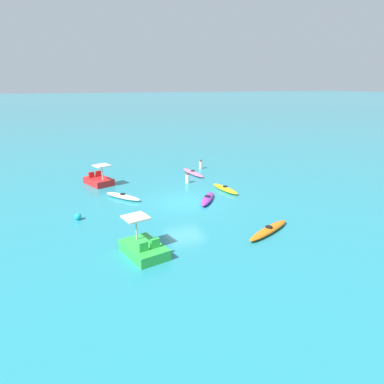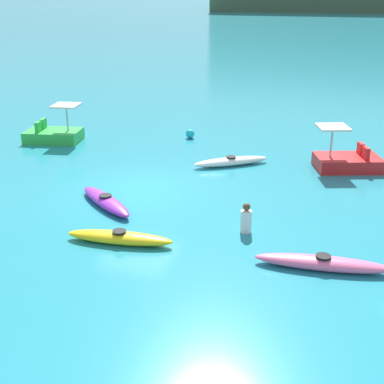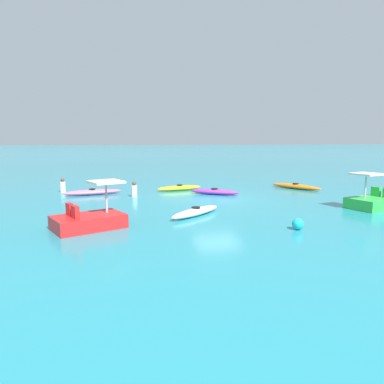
# 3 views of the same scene
# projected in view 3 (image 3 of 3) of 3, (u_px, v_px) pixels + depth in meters

# --- Properties ---
(ground_plane) EXTENTS (600.00, 600.00, 0.00)m
(ground_plane) POSITION_uv_depth(u_px,v_px,m) (217.00, 199.00, 18.52)
(ground_plane) COLOR teal
(kayak_orange) EXTENTS (2.05, 3.51, 0.37)m
(kayak_orange) POSITION_uv_depth(u_px,v_px,m) (296.00, 186.00, 22.46)
(kayak_orange) COLOR orange
(kayak_orange) RESTS_ON ground_plane
(kayak_white) EXTENTS (2.80, 2.24, 0.37)m
(kayak_white) POSITION_uv_depth(u_px,v_px,m) (196.00, 212.00, 14.36)
(kayak_white) COLOR white
(kayak_white) RESTS_ON ground_plane
(kayak_purple) EXTENTS (2.73, 2.24, 0.37)m
(kayak_purple) POSITION_uv_depth(u_px,v_px,m) (214.00, 192.00, 20.05)
(kayak_purple) COLOR purple
(kayak_purple) RESTS_ON ground_plane
(kayak_pink) EXTENTS (3.38, 1.00, 0.37)m
(kayak_pink) POSITION_uv_depth(u_px,v_px,m) (92.00, 192.00, 19.92)
(kayak_pink) COLOR pink
(kayak_pink) RESTS_ON ground_plane
(kayak_yellow) EXTENTS (3.00, 0.97, 0.37)m
(kayak_yellow) POSITION_uv_depth(u_px,v_px,m) (180.00, 188.00, 21.71)
(kayak_yellow) COLOR yellow
(kayak_yellow) RESTS_ON ground_plane
(pedal_boat_red) EXTENTS (2.77, 2.25, 1.68)m
(pedal_boat_red) POSITION_uv_depth(u_px,v_px,m) (89.00, 219.00, 12.19)
(pedal_boat_red) COLOR red
(pedal_boat_red) RESTS_ON ground_plane
(pedal_boat_green) EXTENTS (2.67, 1.97, 1.68)m
(pedal_boat_green) POSITION_uv_depth(u_px,v_px,m) (374.00, 201.00, 15.91)
(pedal_boat_green) COLOR green
(pedal_boat_green) RESTS_ON ground_plane
(buoy_cyan) EXTENTS (0.41, 0.41, 0.41)m
(buoy_cyan) POSITION_uv_depth(u_px,v_px,m) (298.00, 224.00, 12.05)
(buoy_cyan) COLOR #19B7C6
(buoy_cyan) RESTS_ON ground_plane
(person_near_shore) EXTENTS (0.45, 0.45, 0.88)m
(person_near_shore) POSITION_uv_depth(u_px,v_px,m) (134.00, 190.00, 19.14)
(person_near_shore) COLOR silver
(person_near_shore) RESTS_ON ground_plane
(person_by_kayaks) EXTENTS (0.45, 0.45, 0.88)m
(person_by_kayaks) POSITION_uv_depth(u_px,v_px,m) (63.00, 186.00, 20.86)
(person_by_kayaks) COLOR silver
(person_by_kayaks) RESTS_ON ground_plane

